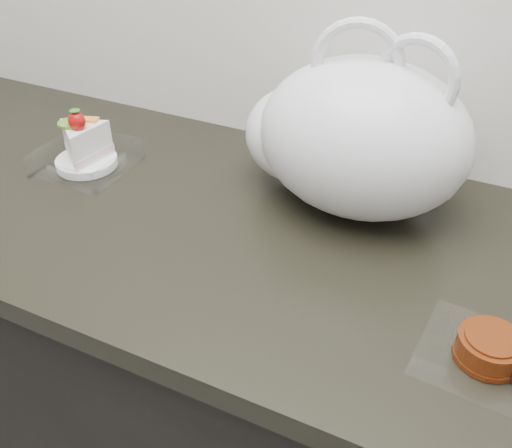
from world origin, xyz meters
TOP-DOWN VIEW (x-y plane):
  - counter at (0.00, 1.69)m, footprint 2.04×0.64m
  - cake_tray at (-0.40, 1.72)m, footprint 0.16×0.16m
  - mooncake_wrap at (0.37, 1.56)m, footprint 0.18×0.17m
  - plastic_bag at (0.09, 1.82)m, footprint 0.39×0.27m

SIDE VIEW (x-z plane):
  - counter at x=0.00m, z-range 0.00..0.90m
  - mooncake_wrap at x=0.37m, z-range 0.90..0.93m
  - cake_tray at x=-0.40m, z-range 0.87..1.00m
  - plastic_bag at x=0.09m, z-range 0.87..1.19m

